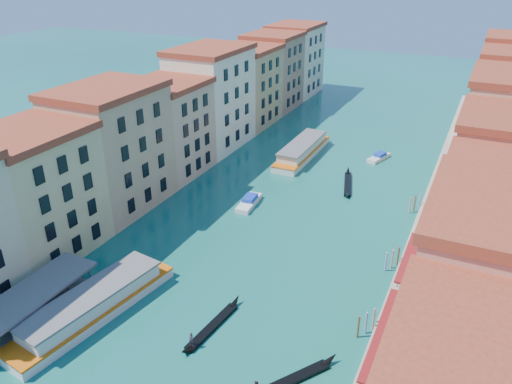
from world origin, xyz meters
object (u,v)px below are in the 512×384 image
vaporetto_far (302,150)px  gondola_right (288,380)px  vaporetto_stop (33,309)px  vaporetto_near (93,304)px  gondola_fore (212,326)px

vaporetto_far → gondola_right: vaporetto_far is taller
vaporetto_stop → vaporetto_far: 61.79m
vaporetto_near → gondola_right: (24.31, -0.01, -1.00)m
vaporetto_stop → gondola_right: (30.02, 3.62, -0.99)m
gondola_right → gondola_fore: bearing=-165.0°
vaporetto_near → vaporetto_far: size_ratio=1.04×
vaporetto_stop → vaporetto_far: (10.01, 60.98, -0.02)m
vaporetto_far → gondola_fore: size_ratio=1.85×
vaporetto_stop → vaporetto_far: bearing=80.7°
vaporetto_stop → gondola_fore: 20.71m
vaporetto_far → gondola_fore: bearing=-79.9°
gondola_right → vaporetto_near: bearing=-145.5°
vaporetto_far → gondola_fore: vaporetto_far is taller
vaporetto_near → vaporetto_stop: bearing=-139.0°
vaporetto_far → gondola_right: 60.75m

